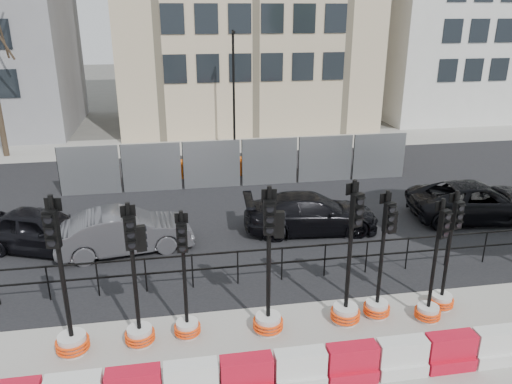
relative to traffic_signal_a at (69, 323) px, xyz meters
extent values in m
plane|color=#51514C|center=(5.08, 1.02, -0.75)|extent=(120.00, 120.00, 0.00)
cube|color=black|center=(5.08, 8.02, -0.74)|extent=(40.00, 14.00, 0.03)
cube|color=gray|center=(5.08, 17.02, -0.74)|extent=(40.00, 4.00, 0.02)
cylinder|color=black|center=(-0.92, 2.22, -0.25)|extent=(0.04, 0.04, 1.00)
cylinder|color=black|center=(0.28, 2.22, -0.25)|extent=(0.04, 0.04, 1.00)
cylinder|color=black|center=(1.48, 2.22, -0.25)|extent=(0.04, 0.04, 1.00)
cylinder|color=black|center=(2.68, 2.22, -0.25)|extent=(0.04, 0.04, 1.00)
cylinder|color=black|center=(3.88, 2.22, -0.25)|extent=(0.04, 0.04, 1.00)
cylinder|color=black|center=(5.08, 2.22, -0.25)|extent=(0.04, 0.04, 1.00)
cylinder|color=black|center=(6.28, 2.22, -0.25)|extent=(0.04, 0.04, 1.00)
cylinder|color=black|center=(7.48, 2.22, -0.25)|extent=(0.04, 0.04, 1.00)
cylinder|color=black|center=(8.68, 2.22, -0.25)|extent=(0.04, 0.04, 1.00)
cylinder|color=black|center=(9.88, 2.22, -0.25)|extent=(0.04, 0.04, 1.00)
cylinder|color=black|center=(11.08, 2.22, -0.25)|extent=(0.04, 0.04, 1.00)
cube|color=black|center=(5.08, 2.22, 0.23)|extent=(18.00, 0.04, 0.04)
cube|color=black|center=(5.08, 2.22, -0.20)|extent=(18.00, 0.04, 0.04)
cube|color=gray|center=(-0.92, 10.02, 0.25)|extent=(2.30, 0.05, 2.00)
cylinder|color=black|center=(-2.07, 10.02, 0.25)|extent=(0.05, 0.05, 2.00)
cube|color=gray|center=(1.48, 10.02, 0.25)|extent=(2.30, 0.05, 2.00)
cylinder|color=black|center=(0.33, 10.02, 0.25)|extent=(0.05, 0.05, 2.00)
cube|color=gray|center=(3.88, 10.02, 0.25)|extent=(2.30, 0.05, 2.00)
cylinder|color=black|center=(2.73, 10.02, 0.25)|extent=(0.05, 0.05, 2.00)
cube|color=gray|center=(6.28, 10.02, 0.25)|extent=(2.30, 0.05, 2.00)
cylinder|color=black|center=(5.13, 10.02, 0.25)|extent=(0.05, 0.05, 2.00)
cube|color=gray|center=(8.68, 10.02, 0.25)|extent=(2.30, 0.05, 2.00)
cylinder|color=black|center=(7.53, 10.02, 0.25)|extent=(0.05, 0.05, 2.00)
cube|color=gray|center=(11.08, 10.02, 0.25)|extent=(2.30, 0.05, 2.00)
cylinder|color=black|center=(9.93, 10.02, 0.25)|extent=(0.05, 0.05, 2.00)
cube|color=#D0510D|center=(1.08, 11.52, -0.35)|extent=(1.00, 0.40, 0.80)
cube|color=#D0510D|center=(3.08, 11.52, -0.35)|extent=(1.00, 0.40, 0.80)
cube|color=#D0510D|center=(5.08, 11.52, -0.35)|extent=(1.00, 0.40, 0.80)
cube|color=#D0510D|center=(7.08, 11.52, -0.35)|extent=(1.00, 0.40, 0.80)
cube|color=#D0510D|center=(9.08, 11.52, -0.35)|extent=(1.00, 0.40, 0.80)
cylinder|color=black|center=(5.58, 16.02, 2.25)|extent=(0.12, 0.12, 6.00)
cube|color=black|center=(5.58, 15.77, 5.15)|extent=(0.12, 0.50, 0.12)
cube|color=red|center=(1.41, -1.78, -0.20)|extent=(1.00, 0.35, 0.50)
cube|color=silver|center=(2.46, -1.78, -0.20)|extent=(1.00, 0.35, 0.50)
cube|color=red|center=(3.51, -1.78, -0.20)|extent=(1.00, 0.35, 0.50)
cube|color=silver|center=(4.56, -1.78, -0.60)|extent=(1.00, 0.50, 0.30)
cube|color=silver|center=(4.56, -1.78, -0.20)|extent=(1.00, 0.35, 0.50)
cube|color=red|center=(5.61, -1.78, -0.60)|extent=(1.00, 0.50, 0.30)
cube|color=red|center=(5.61, -1.78, -0.20)|extent=(1.00, 0.35, 0.50)
cube|color=silver|center=(6.66, -1.78, -0.60)|extent=(1.00, 0.50, 0.30)
cube|color=silver|center=(6.66, -1.78, -0.20)|extent=(1.00, 0.35, 0.50)
cube|color=red|center=(7.71, -1.78, -0.60)|extent=(1.00, 0.50, 0.30)
cube|color=red|center=(7.71, -1.78, -0.20)|extent=(1.00, 0.35, 0.50)
cube|color=silver|center=(8.76, -1.78, -0.60)|extent=(1.00, 0.50, 0.30)
cube|color=silver|center=(8.76, -1.78, -0.20)|extent=(1.00, 0.35, 0.50)
cylinder|color=silver|center=(0.00, 0.02, -0.53)|extent=(0.60, 0.60, 0.44)
torus|color=#FF450D|center=(0.00, 0.02, -0.62)|extent=(0.72, 0.72, 0.06)
torus|color=#FF450D|center=(0.00, 0.02, -0.53)|extent=(0.72, 0.72, 0.06)
torus|color=#FF450D|center=(0.00, 0.02, -0.44)|extent=(0.72, 0.72, 0.06)
cylinder|color=black|center=(0.00, 0.02, 1.23)|extent=(0.10, 0.10, 3.31)
cube|color=black|center=(-0.02, -0.11, 2.23)|extent=(0.29, 0.21, 0.77)
cylinder|color=black|center=(-0.04, -0.20, 1.98)|extent=(0.17, 0.09, 0.17)
cylinder|color=black|center=(-0.04, -0.20, 2.23)|extent=(0.17, 0.09, 0.17)
cylinder|color=black|center=(-0.04, -0.20, 2.47)|extent=(0.17, 0.09, 0.17)
cube|color=black|center=(0.02, 0.08, 2.67)|extent=(0.33, 0.10, 0.26)
cylinder|color=silver|center=(1.41, 0.09, -0.55)|extent=(0.55, 0.55, 0.41)
torus|color=#FF450D|center=(1.41, 0.09, -0.63)|extent=(0.66, 0.66, 0.05)
torus|color=#FF450D|center=(1.41, 0.09, -0.55)|extent=(0.66, 0.66, 0.05)
torus|color=#FF450D|center=(1.41, 0.09, -0.47)|extent=(0.66, 0.66, 0.05)
cylinder|color=black|center=(1.41, 0.09, 1.08)|extent=(0.09, 0.09, 3.05)
cube|color=black|center=(1.43, -0.03, 2.00)|extent=(0.26, 0.18, 0.71)
cylinder|color=black|center=(1.44, -0.11, 1.77)|extent=(0.16, 0.07, 0.15)
cylinder|color=black|center=(1.44, -0.11, 2.00)|extent=(0.16, 0.07, 0.15)
cylinder|color=black|center=(1.44, -0.11, 2.22)|extent=(0.16, 0.07, 0.15)
cube|color=black|center=(1.40, 0.15, 2.40)|extent=(0.31, 0.08, 0.24)
cube|color=black|center=(1.61, 0.12, 1.79)|extent=(0.22, 0.16, 0.56)
cylinder|color=silver|center=(2.45, 0.20, -0.57)|extent=(0.50, 0.50, 0.37)
torus|color=#FF450D|center=(2.45, 0.20, -0.64)|extent=(0.60, 0.60, 0.05)
torus|color=#FF450D|center=(2.45, 0.20, -0.57)|extent=(0.60, 0.60, 0.05)
torus|color=#FF450D|center=(2.45, 0.20, -0.49)|extent=(0.60, 0.60, 0.05)
cylinder|color=black|center=(2.45, 0.20, 0.92)|extent=(0.08, 0.08, 2.78)
cube|color=black|center=(2.45, 0.09, 1.75)|extent=(0.23, 0.14, 0.65)
cylinder|color=black|center=(2.44, 0.02, 1.55)|extent=(0.14, 0.06, 0.14)
cylinder|color=black|center=(2.44, 0.02, 1.75)|extent=(0.14, 0.06, 0.14)
cylinder|color=black|center=(2.44, 0.02, 1.96)|extent=(0.14, 0.06, 0.14)
cube|color=black|center=(2.46, 0.26, 2.12)|extent=(0.28, 0.05, 0.22)
cylinder|color=silver|center=(4.28, 0.04, -0.54)|extent=(0.58, 0.58, 0.43)
torus|color=#FF450D|center=(4.28, 0.04, -0.62)|extent=(0.70, 0.70, 0.05)
torus|color=#FF450D|center=(4.28, 0.04, -0.54)|extent=(0.70, 0.70, 0.05)
torus|color=#FF450D|center=(4.28, 0.04, -0.45)|extent=(0.70, 0.70, 0.05)
cylinder|color=black|center=(4.28, 0.04, 1.18)|extent=(0.10, 0.10, 3.22)
cube|color=black|center=(4.27, -0.09, 2.15)|extent=(0.27, 0.18, 0.75)
cylinder|color=black|center=(4.26, -0.18, 1.91)|extent=(0.17, 0.07, 0.16)
cylinder|color=black|center=(4.26, -0.18, 2.15)|extent=(0.17, 0.07, 0.16)
cylinder|color=black|center=(4.26, -0.18, 2.39)|extent=(0.17, 0.07, 0.16)
cube|color=black|center=(4.29, 0.10, 2.58)|extent=(0.32, 0.07, 0.26)
cube|color=black|center=(4.49, 0.01, 1.93)|extent=(0.23, 0.16, 0.59)
cylinder|color=silver|center=(6.15, 0.10, -0.54)|extent=(0.58, 0.58, 0.43)
torus|color=#FF450D|center=(6.15, 0.10, -0.62)|extent=(0.70, 0.70, 0.05)
torus|color=#FF450D|center=(6.15, 0.10, -0.54)|extent=(0.70, 0.70, 0.05)
torus|color=#FF450D|center=(6.15, 0.10, -0.45)|extent=(0.70, 0.70, 0.05)
cylinder|color=black|center=(6.15, 0.10, 1.19)|extent=(0.10, 0.10, 3.23)
cube|color=black|center=(6.18, -0.03, 2.16)|extent=(0.29, 0.22, 0.75)
cylinder|color=black|center=(6.21, -0.11, 1.92)|extent=(0.17, 0.10, 0.16)
cylinder|color=black|center=(6.21, -0.11, 2.16)|extent=(0.17, 0.10, 0.16)
cylinder|color=black|center=(6.21, -0.11, 2.40)|extent=(0.17, 0.10, 0.16)
cube|color=black|center=(6.13, 0.16, 2.59)|extent=(0.32, 0.12, 0.26)
cylinder|color=silver|center=(6.97, 0.21, -0.56)|extent=(0.53, 0.53, 0.39)
torus|color=#FF450D|center=(6.97, 0.21, -0.63)|extent=(0.63, 0.63, 0.05)
torus|color=#FF450D|center=(6.97, 0.21, -0.56)|extent=(0.63, 0.63, 0.05)
torus|color=#FF450D|center=(6.97, 0.21, -0.48)|extent=(0.63, 0.63, 0.05)
cylinder|color=black|center=(6.97, 0.21, 1.01)|extent=(0.09, 0.09, 2.93)
cube|color=black|center=(7.00, 0.10, 1.89)|extent=(0.26, 0.19, 0.68)
cylinder|color=black|center=(7.02, 0.02, 1.67)|extent=(0.15, 0.08, 0.15)
cylinder|color=black|center=(7.02, 0.02, 1.89)|extent=(0.15, 0.08, 0.15)
cylinder|color=black|center=(7.02, 0.02, 2.10)|extent=(0.15, 0.08, 0.15)
cube|color=black|center=(6.96, 0.27, 2.28)|extent=(0.29, 0.09, 0.23)
cube|color=black|center=(7.16, 0.25, 1.69)|extent=(0.22, 0.17, 0.54)
cylinder|color=silver|center=(8.11, -0.14, -0.56)|extent=(0.51, 0.51, 0.38)
torus|color=#FF450D|center=(8.11, -0.14, -0.64)|extent=(0.61, 0.61, 0.05)
torus|color=#FF450D|center=(8.11, -0.14, -0.56)|extent=(0.61, 0.61, 0.05)
torus|color=#FF450D|center=(8.11, -0.14, -0.49)|extent=(0.61, 0.61, 0.05)
cylinder|color=black|center=(8.11, -0.14, 0.94)|extent=(0.08, 0.08, 2.82)
cube|color=black|center=(8.14, -0.25, 1.79)|extent=(0.25, 0.19, 0.66)
cylinder|color=black|center=(8.16, -0.32, 1.58)|extent=(0.15, 0.09, 0.14)
cylinder|color=black|center=(8.16, -0.32, 1.79)|extent=(0.15, 0.09, 0.14)
cylinder|color=black|center=(8.16, -0.32, 1.99)|extent=(0.15, 0.09, 0.14)
cube|color=black|center=(8.09, -0.09, 2.16)|extent=(0.28, 0.11, 0.23)
cylinder|color=silver|center=(8.68, 0.27, -0.56)|extent=(0.51, 0.51, 0.38)
torus|color=#FF450D|center=(8.68, 0.27, -0.64)|extent=(0.61, 0.61, 0.05)
torus|color=#FF450D|center=(8.68, 0.27, -0.56)|extent=(0.61, 0.61, 0.05)
torus|color=#FF450D|center=(8.68, 0.27, -0.49)|extent=(0.61, 0.61, 0.05)
cylinder|color=black|center=(8.68, 0.27, 0.94)|extent=(0.08, 0.08, 2.82)
cube|color=black|center=(8.70, 0.16, 1.79)|extent=(0.25, 0.17, 0.66)
cylinder|color=black|center=(8.72, 0.08, 1.58)|extent=(0.15, 0.07, 0.14)
cylinder|color=black|center=(8.72, 0.08, 1.79)|extent=(0.15, 0.07, 0.14)
cylinder|color=black|center=(8.72, 0.08, 1.99)|extent=(0.15, 0.07, 0.14)
cube|color=black|center=(8.67, 0.32, 2.16)|extent=(0.28, 0.08, 0.23)
imported|color=black|center=(-1.68, 5.22, -0.08)|extent=(4.32, 5.06, 1.35)
imported|color=#444449|center=(0.78, 4.75, -0.09)|extent=(2.63, 4.44, 1.32)
imported|color=black|center=(6.73, 5.25, -0.11)|extent=(2.44, 4.69, 1.29)
imported|color=black|center=(12.77, 5.22, -0.09)|extent=(3.23, 5.25, 1.33)
camera|label=1|loc=(2.38, -9.42, 6.23)|focal=35.00mm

